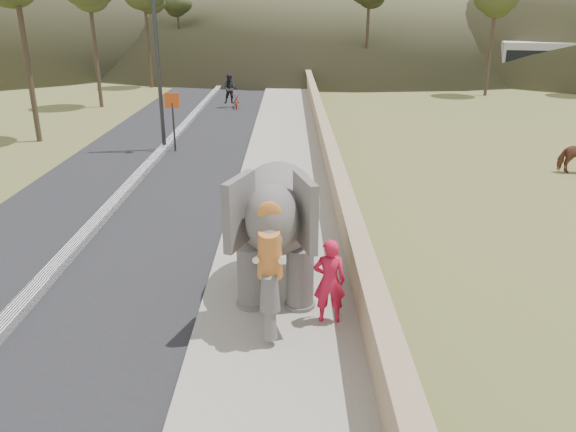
% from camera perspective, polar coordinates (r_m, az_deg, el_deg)
% --- Properties ---
extents(ground, '(160.00, 160.00, 0.00)m').
position_cam_1_polar(ground, '(11.62, -1.00, -8.23)').
color(ground, olive).
rests_on(ground, ground).
extents(road, '(7.00, 120.00, 0.03)m').
position_cam_1_polar(road, '(21.60, -13.91, 4.84)').
color(road, black).
rests_on(road, ground).
extents(median, '(0.35, 120.00, 0.22)m').
position_cam_1_polar(median, '(21.57, -13.93, 5.08)').
color(median, black).
rests_on(median, ground).
extents(walkway, '(3.00, 120.00, 0.15)m').
position_cam_1_polar(walkway, '(20.94, -0.48, 5.13)').
color(walkway, '#9E9687').
rests_on(walkway, ground).
extents(parapet, '(0.30, 120.00, 1.10)m').
position_cam_1_polar(parapet, '(20.87, 4.08, 6.37)').
color(parapet, tan).
rests_on(parapet, ground).
extents(lamppost, '(1.76, 0.36, 8.00)m').
position_cam_1_polar(lamppost, '(23.50, -12.57, 18.18)').
color(lamppost, '#28292D').
rests_on(lamppost, ground).
extents(signboard, '(0.60, 0.08, 2.40)m').
position_cam_1_polar(signboard, '(23.53, -11.63, 10.32)').
color(signboard, '#2D2D33').
rests_on(signboard, ground).
extents(distant_car, '(4.30, 1.90, 1.44)m').
position_cam_1_polar(distant_car, '(50.19, 23.30, 13.17)').
color(distant_car, '#B8B7BE').
rests_on(distant_car, ground).
extents(bus_white, '(11.28, 5.18, 3.10)m').
position_cam_1_polar(bus_white, '(50.90, 27.10, 13.65)').
color(bus_white, beige).
rests_on(bus_white, ground).
extents(elephant_and_man, '(2.26, 3.82, 2.71)m').
position_cam_1_polar(elephant_and_man, '(11.19, -0.93, -0.95)').
color(elephant_and_man, slate).
rests_on(elephant_and_man, ground).
extents(motorcyclist, '(1.18, 1.73, 1.99)m').
position_cam_1_polar(motorcyclist, '(34.13, -5.58, 12.19)').
color(motorcyclist, maroon).
rests_on(motorcyclist, ground).
extents(trees, '(47.84, 42.77, 8.40)m').
position_cam_1_polar(trees, '(37.86, 5.36, 17.72)').
color(trees, '#473828').
rests_on(trees, ground).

